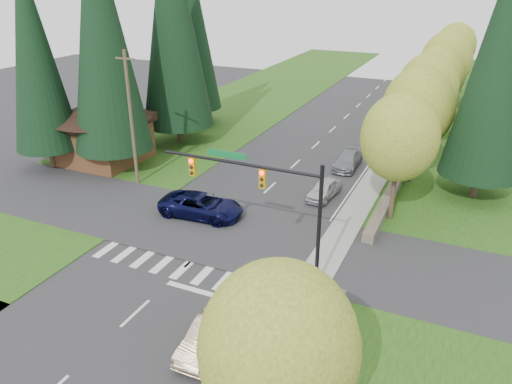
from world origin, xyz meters
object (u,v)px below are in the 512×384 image
Objects in this scene: parked_car_c at (395,121)px; parked_car_a at (324,189)px; suv_navy at (201,206)px; parked_car_d at (394,112)px; parked_car_b at (348,160)px; parked_car_e at (401,95)px; sedan_champagne at (211,335)px.

parked_car_a is at bearing -91.15° from parked_car_c.
suv_navy is at bearing -103.82° from parked_car_c.
parked_car_d is (7.21, 29.34, 0.04)m from suv_navy.
parked_car_b is 0.91× the size of parked_car_d.
parked_car_a reaches higher than parked_car_e.
parked_car_e is at bearing -13.52° from suv_navy.
parked_car_a is 20.18m from parked_car_c.
suv_navy is 14.30m from parked_car_b.
parked_car_e is (6.47, 38.74, -0.14)m from suv_navy.
parked_car_c is 0.89× the size of parked_car_e.
parked_car_d is 1.09× the size of parked_car_e.
parked_car_c is at bearing 82.94° from parked_car_b.
sedan_champagne is 23.55m from parked_car_b.
parked_car_c is at bearing 87.98° from sedan_champagne.
parked_car_b is (0.00, 6.55, -0.01)m from parked_car_a.
parked_car_d is at bearing 89.06° from sedan_champagne.
parked_car_b is (6.47, 12.75, -0.14)m from suv_navy.
parked_car_b is 25.99m from parked_car_e.
suv_navy reaches higher than parked_car_c.
suv_navy is at bearing -130.04° from parked_car_a.
parked_car_d is (-0.66, 3.00, 0.17)m from parked_car_c.
parked_car_a is 0.87× the size of parked_car_b.
sedan_champagne reaches higher than parked_car_b.
parked_car_b is at bearing -93.06° from parked_car_c.
suv_navy is 1.28× the size of parked_car_b.
parked_car_b is at bearing -94.74° from parked_car_d.
suv_navy reaches higher than sedan_champagne.
parked_car_e is (0.00, 32.54, -0.01)m from parked_car_a.
parked_car_c is at bearing 92.21° from parked_car_a.
parked_car_d reaches higher than suv_navy.
suv_navy reaches higher than parked_car_e.
parked_car_d is (0.74, 23.13, 0.17)m from parked_car_a.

